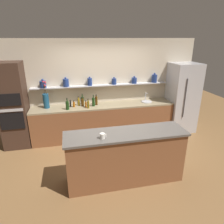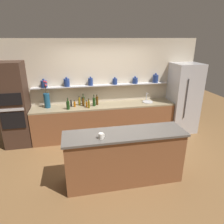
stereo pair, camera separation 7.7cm
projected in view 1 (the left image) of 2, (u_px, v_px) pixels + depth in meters
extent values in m
plane|color=brown|center=(117.00, 160.00, 4.54)|extent=(12.00, 12.00, 0.00)
cube|color=beige|center=(103.00, 88.00, 5.55)|extent=(5.20, 0.10, 2.60)
cube|color=#B7B7BC|center=(102.00, 85.00, 5.37)|extent=(3.68, 0.18, 0.02)
cylinder|color=navy|center=(43.00, 84.00, 5.02)|extent=(0.16, 0.16, 0.17)
sphere|color=navy|center=(42.00, 80.00, 4.98)|extent=(0.06, 0.06, 0.06)
cylinder|color=navy|center=(66.00, 83.00, 5.13)|extent=(0.15, 0.15, 0.20)
sphere|color=navy|center=(65.00, 78.00, 5.09)|extent=(0.05, 0.05, 0.05)
cylinder|color=navy|center=(90.00, 82.00, 5.26)|extent=(0.12, 0.12, 0.19)
sphere|color=navy|center=(90.00, 77.00, 5.22)|extent=(0.04, 0.04, 0.04)
cylinder|color=navy|center=(114.00, 81.00, 5.40)|extent=(0.13, 0.13, 0.16)
sphere|color=navy|center=(114.00, 78.00, 5.36)|extent=(0.04, 0.04, 0.04)
cylinder|color=navy|center=(134.00, 81.00, 5.51)|extent=(0.14, 0.14, 0.15)
sphere|color=navy|center=(134.00, 77.00, 5.48)|extent=(0.05, 0.05, 0.05)
cylinder|color=navy|center=(154.00, 79.00, 5.62)|extent=(0.15, 0.15, 0.22)
sphere|color=navy|center=(155.00, 74.00, 5.57)|extent=(0.05, 0.05, 0.05)
cube|color=brown|center=(104.00, 121.00, 5.51)|extent=(3.78, 0.62, 0.88)
cube|color=gray|center=(104.00, 106.00, 5.35)|extent=(3.78, 0.62, 0.04)
cube|color=brown|center=(125.00, 158.00, 3.75)|extent=(2.16, 0.55, 0.98)
cube|color=#56514C|center=(126.00, 134.00, 3.57)|extent=(2.22, 0.61, 0.04)
cube|color=#B7B7BC|center=(182.00, 98.00, 5.74)|extent=(0.75, 0.70, 1.96)
cylinder|color=#4C4C51|center=(185.00, 99.00, 5.34)|extent=(0.02, 0.02, 1.08)
cube|color=#3D281E|center=(14.00, 106.00, 4.85)|extent=(0.62, 0.62, 2.10)
cube|color=black|center=(12.00, 121.00, 4.65)|extent=(0.52, 0.02, 0.40)
cube|color=black|center=(8.00, 100.00, 4.46)|extent=(0.52, 0.02, 0.28)
cube|color=#B7B7BC|center=(10.00, 111.00, 4.55)|extent=(0.55, 0.02, 0.06)
cylinder|color=navy|center=(46.00, 101.00, 5.05)|extent=(0.15, 0.15, 0.37)
cylinder|color=#4C3319|center=(45.00, 88.00, 4.93)|extent=(0.04, 0.04, 0.29)
sphere|color=red|center=(45.00, 83.00, 4.86)|extent=(0.04, 0.04, 0.04)
cylinder|color=#4C3319|center=(45.00, 90.00, 4.96)|extent=(0.06, 0.01, 0.20)
sphere|color=red|center=(45.00, 86.00, 4.97)|extent=(0.05, 0.05, 0.05)
cylinder|color=#4C3319|center=(44.00, 88.00, 4.93)|extent=(0.08, 0.03, 0.31)
sphere|color=red|center=(43.00, 82.00, 4.83)|extent=(0.04, 0.04, 0.04)
cylinder|color=#4C3319|center=(45.00, 88.00, 4.92)|extent=(0.04, 0.03, 0.31)
sphere|color=red|center=(45.00, 82.00, 4.83)|extent=(0.04, 0.04, 0.04)
cylinder|color=#B7B7BC|center=(147.00, 102.00, 5.58)|extent=(0.29, 0.29, 0.02)
cylinder|color=#B7B7BC|center=(145.00, 96.00, 5.64)|extent=(0.02, 0.02, 0.22)
cylinder|color=#B7B7BC|center=(146.00, 93.00, 5.54)|extent=(0.02, 0.12, 0.02)
cylinder|color=#193814|center=(93.00, 102.00, 5.22)|extent=(0.07, 0.07, 0.21)
cylinder|color=#193814|center=(93.00, 97.00, 5.17)|extent=(0.02, 0.02, 0.08)
cylinder|color=black|center=(93.00, 95.00, 5.15)|extent=(0.03, 0.03, 0.01)
cylinder|color=#4C2D0C|center=(83.00, 103.00, 5.22)|extent=(0.07, 0.07, 0.19)
cylinder|color=#4C2D0C|center=(82.00, 98.00, 5.18)|extent=(0.03, 0.03, 0.04)
cylinder|color=black|center=(82.00, 97.00, 5.17)|extent=(0.03, 0.03, 0.01)
cylinder|color=black|center=(70.00, 104.00, 5.17)|extent=(0.05, 0.05, 0.13)
cylinder|color=black|center=(70.00, 101.00, 5.14)|extent=(0.03, 0.03, 0.04)
cylinder|color=black|center=(70.00, 100.00, 5.14)|extent=(0.03, 0.03, 0.01)
cylinder|color=#4C2D0C|center=(96.00, 101.00, 5.32)|extent=(0.07, 0.07, 0.22)
cylinder|color=#4C2D0C|center=(96.00, 96.00, 5.27)|extent=(0.03, 0.03, 0.04)
cylinder|color=black|center=(96.00, 95.00, 5.26)|extent=(0.03, 0.03, 0.01)
cylinder|color=#9E4C0A|center=(86.00, 105.00, 5.16)|extent=(0.05, 0.05, 0.12)
cylinder|color=#9E4C0A|center=(86.00, 102.00, 5.13)|extent=(0.03, 0.03, 0.04)
cylinder|color=black|center=(86.00, 101.00, 5.12)|extent=(0.03, 0.03, 0.01)
cylinder|color=#9E4C0A|center=(74.00, 105.00, 5.16)|extent=(0.05, 0.05, 0.12)
cylinder|color=#9E4C0A|center=(74.00, 102.00, 5.14)|extent=(0.03, 0.03, 0.04)
cylinder|color=black|center=(74.00, 101.00, 5.13)|extent=(0.03, 0.03, 0.01)
cylinder|color=#193814|center=(67.00, 106.00, 4.96)|extent=(0.08, 0.08, 0.21)
cylinder|color=#193814|center=(67.00, 100.00, 4.91)|extent=(0.02, 0.02, 0.08)
cylinder|color=black|center=(67.00, 98.00, 4.89)|extent=(0.03, 0.03, 0.01)
cylinder|color=brown|center=(88.00, 105.00, 5.06)|extent=(0.05, 0.05, 0.19)
cylinder|color=brown|center=(88.00, 100.00, 5.02)|extent=(0.03, 0.03, 0.05)
cylinder|color=black|center=(88.00, 99.00, 5.01)|extent=(0.03, 0.03, 0.01)
cylinder|color=olive|center=(79.00, 102.00, 5.27)|extent=(0.06, 0.06, 0.18)
cylinder|color=olive|center=(78.00, 98.00, 5.23)|extent=(0.03, 0.03, 0.05)
cylinder|color=black|center=(78.00, 97.00, 5.22)|extent=(0.03, 0.03, 0.01)
cylinder|color=#193814|center=(82.00, 101.00, 5.36)|extent=(0.08, 0.08, 0.20)
cylinder|color=#193814|center=(82.00, 96.00, 5.31)|extent=(0.02, 0.02, 0.08)
cylinder|color=black|center=(82.00, 94.00, 5.30)|extent=(0.03, 0.03, 0.01)
cylinder|color=silver|center=(102.00, 136.00, 3.33)|extent=(0.08, 0.08, 0.10)
cube|color=silver|center=(105.00, 136.00, 3.34)|extent=(0.02, 0.01, 0.06)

